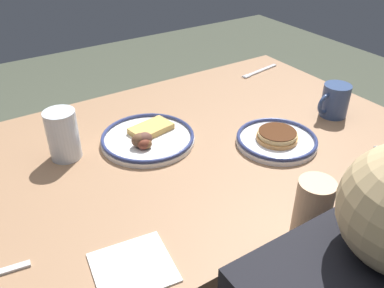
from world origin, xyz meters
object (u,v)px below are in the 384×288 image
paper_napkin (133,267)px  plate_near_main (148,138)px  coffee_mug (335,100)px  plate_center_pancakes (277,139)px  fork_far (260,71)px  drinking_glass (63,137)px

paper_napkin → plate_near_main: bearing=-121.2°
plate_near_main → paper_napkin: (0.24, 0.39, -0.01)m
plate_near_main → coffee_mug: 0.60m
plate_center_pancakes → fork_far: bearing=-125.8°
coffee_mug → drinking_glass: bearing=-16.3°
drinking_glass → coffee_mug: bearing=163.7°
coffee_mug → paper_napkin: bearing=14.9°
plate_center_pancakes → paper_napkin: plate_center_pancakes is taller
coffee_mug → drinking_glass: (0.79, -0.23, 0.01)m
plate_center_pancakes → drinking_glass: size_ratio=1.68×
plate_center_pancakes → fork_far: 0.53m
plate_near_main → paper_napkin: 0.46m
drinking_glass → plate_center_pancakes: bearing=153.5°
drinking_glass → fork_far: drinking_glass is taller
drinking_glass → paper_napkin: bearing=87.8°
plate_center_pancakes → drinking_glass: drinking_glass is taller
drinking_glass → paper_napkin: size_ratio=0.91×
fork_far → plate_center_pancakes: bearing=54.2°
plate_center_pancakes → drinking_glass: 0.59m
plate_center_pancakes → drinking_glass: (0.52, -0.26, 0.05)m
plate_near_main → coffee_mug: coffee_mug is taller
plate_center_pancakes → coffee_mug: bearing=-173.5°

